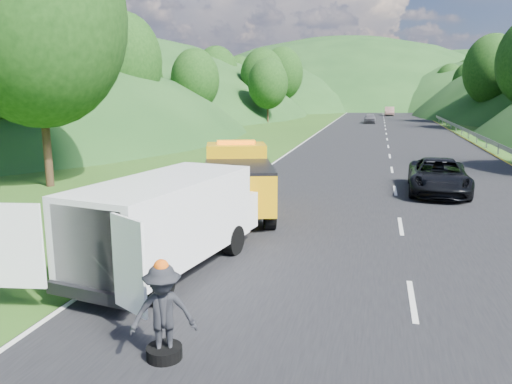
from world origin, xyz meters
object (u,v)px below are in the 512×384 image
(woman, at_px, (169,234))
(passing_suv, at_px, (437,193))
(child, at_px, (182,249))
(worker, at_px, (165,362))
(tow_truck, at_px, (237,180))
(suitcase, at_px, (143,239))
(spare_tire, at_px, (165,359))
(white_van, at_px, (169,218))

(woman, height_order, passing_suv, woman)
(child, xyz_separation_m, passing_suv, (7.76, 9.77, 0.00))
(child, bearing_deg, worker, -16.99)
(tow_truck, distance_m, worker, 10.03)
(woman, xyz_separation_m, passing_suv, (8.71, 8.52, 0.00))
(woman, distance_m, suitcase, 1.46)
(child, distance_m, spare_tire, 5.84)
(tow_truck, bearing_deg, spare_tire, -98.99)
(child, relative_size, spare_tire, 1.90)
(tow_truck, height_order, spare_tire, tow_truck)
(spare_tire, bearing_deg, white_van, 111.92)
(suitcase, height_order, passing_suv, passing_suv)
(child, relative_size, worker, 0.68)
(tow_truck, distance_m, woman, 3.49)
(child, distance_m, suitcase, 1.14)
(white_van, distance_m, child, 2.08)
(white_van, bearing_deg, woman, 124.39)
(tow_truck, distance_m, passing_suv, 9.30)
(white_van, bearing_deg, tow_truck, 99.40)
(child, bearing_deg, woman, -179.03)
(white_van, height_order, worker, white_van)
(woman, xyz_separation_m, spare_tire, (2.85, -6.77, 0.00))
(child, xyz_separation_m, spare_tire, (1.91, -5.52, 0.00))
(woman, bearing_deg, child, -130.43)
(woman, bearing_deg, spare_tire, -144.73)
(tow_truck, distance_m, spare_tire, 9.93)
(spare_tire, xyz_separation_m, passing_suv, (5.86, 15.29, 0.00))
(worker, relative_size, passing_suv, 0.31)
(white_van, relative_size, child, 6.08)
(tow_truck, xyz_separation_m, child, (-0.41, -4.21, -1.24))
(tow_truck, xyz_separation_m, spare_tire, (1.50, -9.74, -1.24))
(tow_truck, distance_m, child, 4.41)
(white_van, relative_size, passing_suv, 1.31)
(tow_truck, height_order, woman, tow_truck)
(worker, bearing_deg, child, 86.12)
(tow_truck, height_order, child, tow_truck)
(tow_truck, xyz_separation_m, passing_suv, (7.35, 5.56, -1.24))
(tow_truck, bearing_deg, white_van, -108.58)
(worker, relative_size, spare_tire, 2.79)
(worker, bearing_deg, spare_tire, 93.29)
(worker, xyz_separation_m, spare_tire, (-0.05, 0.09, 0.00))
(passing_suv, bearing_deg, spare_tire, -108.45)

